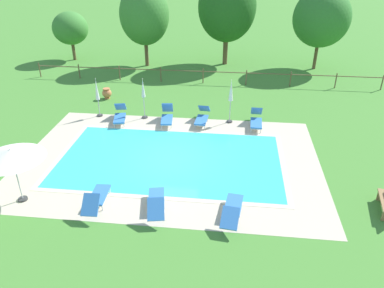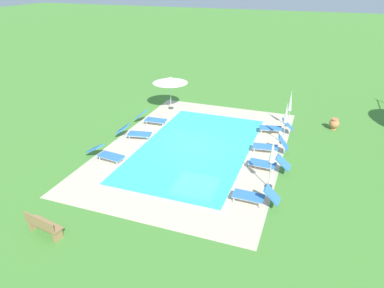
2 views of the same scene
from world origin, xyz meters
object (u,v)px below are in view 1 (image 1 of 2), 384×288
sun_lounger_north_far (256,120)px  tree_east_mid (227,7)px  sun_lounger_north_end (97,198)px  sun_lounger_south_near_corner (120,115)px  patio_umbrella_closed_row_centre (231,94)px  patio_umbrella_closed_row_west (143,93)px  sun_lounger_south_mid (156,201)px  tree_far_west (322,18)px  terracotta_urn_near_fence (107,93)px  sun_lounger_north_near_steps (167,116)px  patio_umbrella_closed_row_mid_west (97,93)px  tree_centre (70,28)px  sun_lounger_south_far (202,117)px  sun_lounger_north_mid (232,209)px  patio_umbrella_open_foreground (11,154)px  tree_west_mid (144,15)px

sun_lounger_north_far → tree_east_mid: tree_east_mid is taller
sun_lounger_north_end → sun_lounger_south_near_corner: 7.66m
patio_umbrella_closed_row_centre → patio_umbrella_closed_row_west: bearing=179.7°
sun_lounger_north_far → patio_umbrella_closed_row_centre: (-1.44, 0.35, 1.26)m
sun_lounger_south_mid → tree_far_west: 21.22m
terracotta_urn_near_fence → sun_lounger_north_near_steps: bearing=-35.5°
patio_umbrella_closed_row_mid_west → tree_centre: (-6.00, 11.15, 1.22)m
sun_lounger_south_far → terracotta_urn_near_fence: sun_lounger_south_far is taller
sun_lounger_south_far → tree_far_west: 14.08m
sun_lounger_north_mid → patio_umbrella_closed_row_west: (-5.13, 8.21, 1.16)m
patio_umbrella_closed_row_centre → tree_east_mid: size_ratio=0.35×
sun_lounger_north_near_steps → sun_lounger_north_far: (4.88, 0.13, -0.01)m
sun_lounger_south_mid → patio_umbrella_open_foreground: patio_umbrella_open_foreground is taller
sun_lounger_south_near_corner → tree_east_mid: (5.40, 11.95, 4.06)m
sun_lounger_north_near_steps → sun_lounger_south_mid: bearing=-83.1°
patio_umbrella_closed_row_centre → tree_east_mid: bearing=93.5°
terracotta_urn_near_fence → tree_centre: 10.36m
terracotta_urn_near_fence → sun_lounger_north_end: bearing=-74.0°
sun_lounger_north_far → terracotta_urn_near_fence: sun_lounger_north_far is taller
sun_lounger_north_near_steps → patio_umbrella_open_foreground: size_ratio=0.78×
sun_lounger_south_far → patio_umbrella_closed_row_west: (-3.32, 0.31, 1.14)m
sun_lounger_north_mid → sun_lounger_north_far: sun_lounger_north_far is taller
sun_lounger_north_near_steps → tree_far_west: bearing=49.0°
sun_lounger_north_mid → terracotta_urn_near_fence: sun_lounger_north_mid is taller
sun_lounger_south_far → tree_centre: size_ratio=0.51×
patio_umbrella_closed_row_centre → tree_west_mid: tree_west_mid is taller
sun_lounger_north_mid → tree_centre: bearing=125.5°
sun_lounger_south_mid → sun_lounger_south_far: size_ratio=1.03×
patio_umbrella_open_foreground → patio_umbrella_closed_row_west: (2.99, 8.13, -0.54)m
tree_east_mid → sun_lounger_north_mid: bearing=-87.1°
sun_lounger_north_end → patio_umbrella_closed_row_centre: bearing=59.5°
sun_lounger_north_near_steps → patio_umbrella_closed_row_west: size_ratio=0.81×
patio_umbrella_closed_row_west → terracotta_urn_near_fence: (-3.07, 2.67, -1.14)m
sun_lounger_north_mid → sun_lounger_south_near_corner: bearing=130.1°
sun_lounger_north_near_steps → tree_east_mid: 12.82m
sun_lounger_north_far → sun_lounger_south_far: sun_lounger_north_far is taller
sun_lounger_north_near_steps → sun_lounger_south_far: (1.94, 0.20, -0.02)m
patio_umbrella_open_foreground → sun_lounger_north_far: bearing=39.9°
sun_lounger_south_near_corner → patio_umbrella_closed_row_mid_west: patio_umbrella_closed_row_mid_west is taller
sun_lounger_south_near_corner → sun_lounger_north_far: bearing=1.8°
patio_umbrella_closed_row_mid_west → tree_centre: tree_centre is taller
sun_lounger_north_end → tree_west_mid: (-2.16, 18.29, 3.58)m
sun_lounger_north_near_steps → patio_umbrella_closed_row_centre: bearing=8.0°
sun_lounger_north_near_steps → tree_centre: (-10.03, 11.62, 2.22)m
sun_lounger_north_far → terracotta_urn_near_fence: (-9.34, 3.05, -0.01)m
sun_lounger_south_near_corner → tree_centre: 14.03m
terracotta_urn_near_fence → tree_east_mid: tree_east_mid is taller
sun_lounger_north_near_steps → patio_umbrella_closed_row_mid_west: patio_umbrella_closed_row_mid_west is taller
sun_lounger_south_mid → tree_east_mid: bearing=84.6°
tree_west_mid → sun_lounger_north_end: bearing=-83.3°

